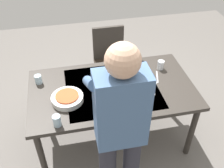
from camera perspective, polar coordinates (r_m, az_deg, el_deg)
The scene contains 14 objects.
ground_plane at distance 3.13m, azimuth -0.00°, elevation -11.20°, with size 6.00×6.00×0.00m, color #66605B.
dining_table at distance 2.65m, azimuth -0.00°, elevation -1.99°, with size 1.65×0.93×0.74m.
chair_near at distance 3.42m, azimuth -0.48°, elevation 5.82°, with size 0.40×0.40×0.91m.
person_server at distance 1.93m, azimuth 1.77°, elevation -9.81°, with size 0.42×0.61×1.69m.
wine_bottle at distance 2.25m, azimuth -0.68°, elevation -4.94°, with size 0.07×0.07×0.30m.
wine_glass_left at distance 2.49m, azimuth 8.92°, elevation -0.46°, with size 0.07×0.07×0.15m.
wine_glass_right at distance 2.61m, azimuth 6.55°, elevation 1.82°, with size 0.07×0.07×0.15m.
water_cup_near_left at distance 2.26m, azimuth -11.95°, elevation -7.87°, with size 0.07×0.07×0.11m, color silver.
water_cup_near_right at distance 2.74m, azimuth -15.81°, elevation 0.99°, with size 0.07×0.07×0.09m, color silver.
water_cup_far_left at distance 2.89m, azimuth 10.60°, elevation 4.14°, with size 0.07×0.07×0.10m, color silver.
serving_bowl_pasta at distance 2.48m, azimuth -9.75°, elevation -3.06°, with size 0.30×0.30×0.07m.
side_bowl_salad at distance 2.40m, azimuth 4.96°, elevation -4.32°, with size 0.18×0.18×0.07m.
dinner_plate_near at distance 2.76m, azimuth 2.01°, elevation 1.95°, with size 0.23×0.23×0.01m, color silver.
table_knife at distance 2.78m, azimuth 9.85°, elevation 1.53°, with size 0.01×0.20×0.01m, color silver.
Camera 1 is at (0.41, 1.94, 2.42)m, focal length 41.83 mm.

